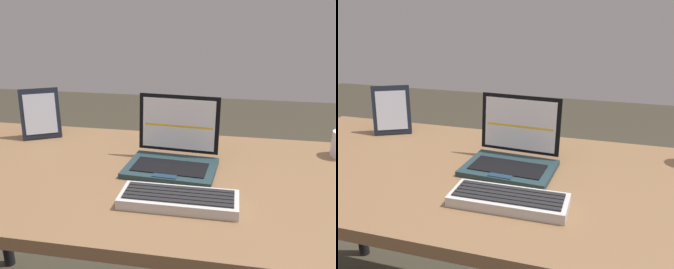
# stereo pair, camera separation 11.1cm
# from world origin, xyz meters

# --- Properties ---
(desk) EXTENTS (1.80, 0.78, 0.73)m
(desk) POSITION_xyz_m (0.00, 0.00, 0.66)
(desk) COLOR brown
(desk) RESTS_ON ground
(laptop_front) EXTENTS (0.29, 0.24, 0.22)m
(laptop_front) POSITION_xyz_m (0.03, 0.06, 0.77)
(laptop_front) COLOR #1F3439
(laptop_front) RESTS_ON desk
(external_keyboard) EXTENTS (0.31, 0.12, 0.03)m
(external_keyboard) POSITION_xyz_m (0.08, -0.17, 0.74)
(external_keyboard) COLOR beige
(external_keyboard) RESTS_ON desk
(photo_frame) EXTENTS (0.16, 0.12, 0.19)m
(photo_frame) POSITION_xyz_m (-0.53, 0.25, 0.82)
(photo_frame) COLOR black
(photo_frame) RESTS_ON desk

